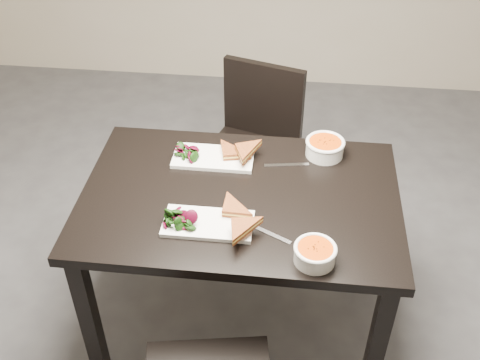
{
  "coord_description": "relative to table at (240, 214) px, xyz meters",
  "views": [
    {
      "loc": [
        0.02,
        -1.41,
        2.15
      ],
      "look_at": [
        -0.16,
        0.24,
        0.82
      ],
      "focal_mm": 43.11,
      "sensor_mm": 36.0,
      "label": 1
    }
  ],
  "objects": [
    {
      "name": "table",
      "position": [
        0.0,
        0.0,
        0.0
      ],
      "size": [
        1.2,
        0.8,
        0.75
      ],
      "color": "black",
      "rests_on": "ground"
    },
    {
      "name": "chair_far",
      "position": [
        -0.01,
        0.76,
        -0.17
      ],
      "size": [
        0.52,
        0.52,
        0.85
      ],
      "rotation": [
        0.0,
        0.0,
        -0.3
      ],
      "color": "black",
      "rests_on": "ground"
    },
    {
      "name": "plate_near",
      "position": [
        -0.09,
        -0.18,
        0.11
      ],
      "size": [
        0.32,
        0.16,
        0.02
      ],
      "primitive_type": "cube",
      "color": "white",
      "rests_on": "table"
    },
    {
      "name": "sandwich_near",
      "position": [
        -0.03,
        -0.17,
        0.14
      ],
      "size": [
        0.16,
        0.13,
        0.05
      ],
      "primitive_type": null,
      "rotation": [
        0.0,
        0.0,
        -0.04
      ],
      "color": "#A95223",
      "rests_on": "plate_near"
    },
    {
      "name": "salad_near",
      "position": [
        -0.19,
        -0.18,
        0.14
      ],
      "size": [
        0.1,
        0.09,
        0.04
      ],
      "primitive_type": null,
      "color": "black",
      "rests_on": "plate_near"
    },
    {
      "name": "soup_bowl_near",
      "position": [
        0.28,
        -0.31,
        0.13
      ],
      "size": [
        0.14,
        0.14,
        0.06
      ],
      "color": "white",
      "rests_on": "table"
    },
    {
      "name": "cutlery_near",
      "position": [
        0.12,
        -0.2,
        0.1
      ],
      "size": [
        0.17,
        0.1,
        0.0
      ],
      "primitive_type": "cube",
      "rotation": [
        0.0,
        0.0,
        -0.48
      ],
      "color": "silver",
      "rests_on": "table"
    },
    {
      "name": "plate_far",
      "position": [
        -0.13,
        0.21,
        0.11
      ],
      "size": [
        0.33,
        0.16,
        0.02
      ],
      "primitive_type": "cube",
      "color": "white",
      "rests_on": "table"
    },
    {
      "name": "sandwich_far",
      "position": [
        -0.07,
        0.19,
        0.14
      ],
      "size": [
        0.19,
        0.16,
        0.05
      ],
      "primitive_type": null,
      "rotation": [
        0.0,
        0.0,
        0.22
      ],
      "color": "#A95223",
      "rests_on": "plate_far"
    },
    {
      "name": "salad_far",
      "position": [
        -0.23,
        0.21,
        0.14
      ],
      "size": [
        0.1,
        0.09,
        0.04
      ],
      "primitive_type": null,
      "color": "black",
      "rests_on": "plate_far"
    },
    {
      "name": "soup_bowl_far",
      "position": [
        0.32,
        0.29,
        0.14
      ],
      "size": [
        0.16,
        0.16,
        0.07
      ],
      "color": "white",
      "rests_on": "table"
    },
    {
      "name": "cutlery_far",
      "position": [
        0.17,
        0.2,
        0.1
      ],
      "size": [
        0.18,
        0.04,
        0.0
      ],
      "primitive_type": "cube",
      "rotation": [
        0.0,
        0.0,
        0.16
      ],
      "color": "silver",
      "rests_on": "table"
    }
  ]
}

